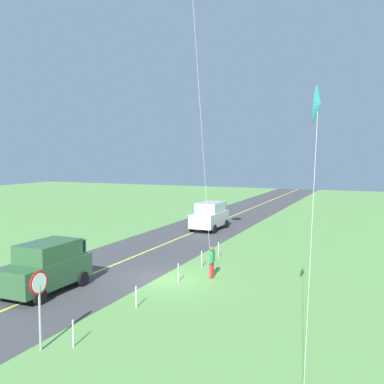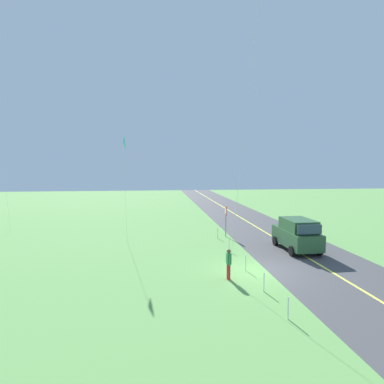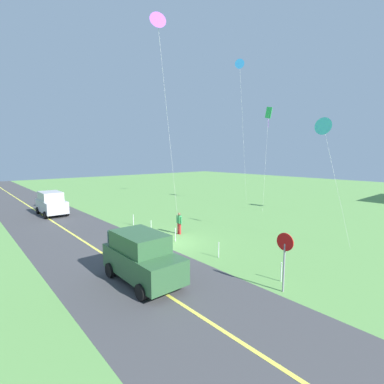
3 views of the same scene
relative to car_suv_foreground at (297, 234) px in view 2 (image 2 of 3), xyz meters
The scene contains 12 objects.
ground_plane 5.79m from the car_suv_foreground, 133.93° to the left, with size 120.00×120.00×0.10m, color #60994C.
asphalt_road 4.10m from the car_suv_foreground, behind, with size 120.00×7.00×0.00m, color #424244.
road_centre_stripe 4.10m from the car_suv_foreground, behind, with size 120.00×0.16×0.00m, color #E5E04C.
car_suv_foreground is the anchor object (origin of this frame).
stop_sign 6.27m from the car_suv_foreground, 39.72° to the left, with size 0.76×0.08×2.56m.
person_adult_near 7.85m from the car_suv_foreground, 129.46° to the left, with size 0.58×0.22×1.60m.
kite_green_far 13.83m from the car_suv_foreground, 78.57° to the left, with size 2.63×0.29×8.14m.
fence_post_0 10.65m from the car_suv_foreground, 153.26° to the left, with size 0.05×0.05×0.90m, color silver.
fence_post_1 8.33m from the car_suv_foreground, 144.84° to the left, with size 0.05×0.05×0.90m, color silver.
fence_post_2 6.13m from the car_suv_foreground, 128.28° to the left, with size 0.05×0.05×0.90m, color silver.
fence_post_3 4.84m from the car_suv_foreground, 87.08° to the left, with size 0.05×0.05×0.90m, color silver.
fence_post_4 6.40m from the car_suv_foreground, 48.68° to the left, with size 0.05×0.05×0.90m, color silver.
Camera 2 is at (-16.72, 5.74, 5.88)m, focal length 29.43 mm.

